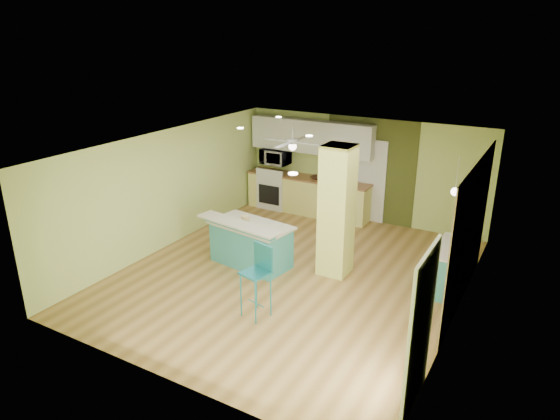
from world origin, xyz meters
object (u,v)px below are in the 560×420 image
Objects in this scene: peninsula at (250,243)px; side_counter at (450,268)px; fruit_bowl at (317,178)px; canister at (245,219)px; bar_stool at (259,269)px.

peninsula is 3.76m from side_counter.
peninsula is 3.24m from fruit_bowl.
side_counter is 8.12× the size of canister.
peninsula is at bearing -87.99° from fruit_bowl.
peninsula is at bearing -9.87° from canister.
bar_stool reaches higher than canister.
fruit_bowl is (-1.25, 4.68, 0.16)m from bar_stool.
bar_stool is at bearing -75.06° from fruit_bowl.
canister is (-1.26, 1.51, 0.11)m from bar_stool.
canister is (-3.76, -0.93, 0.52)m from side_counter.
peninsula is 12.04× the size of canister.
peninsula is at bearing 141.36° from bar_stool.
canister is at bearing 143.88° from bar_stool.
canister is (-0.01, -3.17, -0.05)m from fruit_bowl.
fruit_bowl reaches higher than canister.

